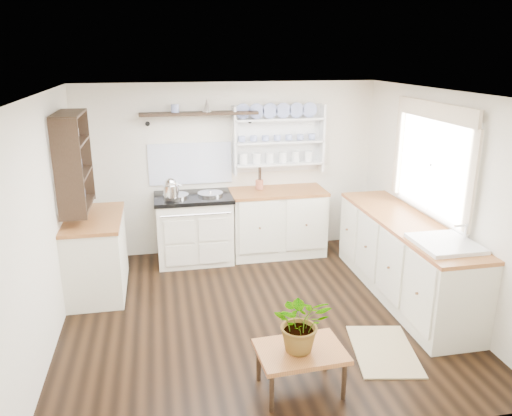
{
  "coord_description": "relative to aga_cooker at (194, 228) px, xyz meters",
  "views": [
    {
      "loc": [
        -0.94,
        -4.65,
        2.67
      ],
      "look_at": [
        0.03,
        0.25,
        1.1
      ],
      "focal_mm": 35.0,
      "sensor_mm": 36.0,
      "label": 1
    }
  ],
  "objects": [
    {
      "name": "center_table",
      "position": [
        0.62,
        -2.87,
        -0.12
      ],
      "size": [
        0.72,
        0.53,
        0.38
      ],
      "rotation": [
        0.0,
        0.0,
        0.05
      ],
      "color": "brown",
      "rests_on": "floor"
    },
    {
      "name": "ceiling",
      "position": [
        0.53,
        -1.57,
        1.84
      ],
      "size": [
        4.0,
        3.8,
        0.01
      ],
      "primitive_type": "cube",
      "color": "white",
      "rests_on": "wall_back"
    },
    {
      "name": "potted_plant",
      "position": [
        0.62,
        -2.87,
        0.17
      ],
      "size": [
        0.51,
        0.46,
        0.5
      ],
      "primitive_type": "imported",
      "rotation": [
        0.0,
        0.0,
        -0.17
      ],
      "color": "#3F7233",
      "rests_on": "center_table"
    },
    {
      "name": "wall_left",
      "position": [
        -1.47,
        -1.57,
        0.69
      ],
      "size": [
        0.02,
        3.8,
        2.3
      ],
      "primitive_type": "cube",
      "color": "silver",
      "rests_on": "ground"
    },
    {
      "name": "belfast_sink",
      "position": [
        2.23,
        -2.22,
        0.34
      ],
      "size": [
        0.55,
        0.6,
        0.45
      ],
      "color": "white",
      "rests_on": "right_cabinets"
    },
    {
      "name": "kettle",
      "position": [
        -0.28,
        -0.12,
        0.59
      ],
      "size": [
        0.19,
        0.19,
        0.24
      ],
      "primitive_type": null,
      "color": "silver",
      "rests_on": "aga_cooker"
    },
    {
      "name": "wall_right",
      "position": [
        2.53,
        -1.57,
        0.69
      ],
      "size": [
        0.02,
        3.8,
        2.3
      ],
      "primitive_type": "cube",
      "color": "silver",
      "rests_on": "ground"
    },
    {
      "name": "left_shelving",
      "position": [
        -1.31,
        -0.67,
        1.09
      ],
      "size": [
        0.28,
        0.8,
        1.05
      ],
      "primitive_type": "cube",
      "color": "black",
      "rests_on": "wall_left"
    },
    {
      "name": "right_cabinets",
      "position": [
        2.23,
        -1.47,
        0.0
      ],
      "size": [
        0.62,
        2.43,
        0.9
      ],
      "color": "white",
      "rests_on": "floor"
    },
    {
      "name": "floor_rug",
      "position": [
        1.54,
        -2.5,
        -0.45
      ],
      "size": [
        0.7,
        0.94,
        0.02
      ],
      "primitive_type": "cube",
      "rotation": [
        0.0,
        0.0,
        -0.19
      ],
      "color": "#8B7351",
      "rests_on": "floor"
    },
    {
      "name": "plate_rack",
      "position": [
        1.18,
        0.29,
        1.1
      ],
      "size": [
        1.2,
        0.22,
        0.9
      ],
      "color": "white",
      "rests_on": "wall_back"
    },
    {
      "name": "floor",
      "position": [
        0.53,
        -1.57,
        -0.46
      ],
      "size": [
        4.0,
        3.8,
        0.01
      ],
      "primitive_type": "cube",
      "color": "black",
      "rests_on": "ground"
    },
    {
      "name": "window",
      "position": [
        2.48,
        -1.42,
        1.11
      ],
      "size": [
        0.08,
        1.55,
        1.22
      ],
      "color": "white",
      "rests_on": "wall_right"
    },
    {
      "name": "back_cabinets",
      "position": [
        1.13,
        0.03,
        0.0
      ],
      "size": [
        1.27,
        0.63,
        0.9
      ],
      "color": "white",
      "rests_on": "floor"
    },
    {
      "name": "wall_back",
      "position": [
        0.53,
        0.33,
        0.69
      ],
      "size": [
        4.0,
        0.02,
        2.3
      ],
      "primitive_type": "cube",
      "color": "silver",
      "rests_on": "ground"
    },
    {
      "name": "left_cabinets",
      "position": [
        -1.17,
        -0.67,
        0.0
      ],
      "size": [
        0.62,
        1.13,
        0.9
      ],
      "color": "white",
      "rests_on": "floor"
    },
    {
      "name": "high_shelf",
      "position": [
        0.13,
        0.21,
        1.45
      ],
      "size": [
        1.5,
        0.29,
        0.16
      ],
      "color": "black",
      "rests_on": "wall_back"
    },
    {
      "name": "aga_cooker",
      "position": [
        0.0,
        0.0,
        0.0
      ],
      "size": [
        1.0,
        0.7,
        0.93
      ],
      "color": "silver",
      "rests_on": "floor"
    },
    {
      "name": "utensil_crock",
      "position": [
        0.89,
        0.11,
        0.51
      ],
      "size": [
        0.1,
        0.1,
        0.12
      ],
      "primitive_type": "cylinder",
      "color": "#AE5C3F",
      "rests_on": "back_cabinets"
    }
  ]
}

